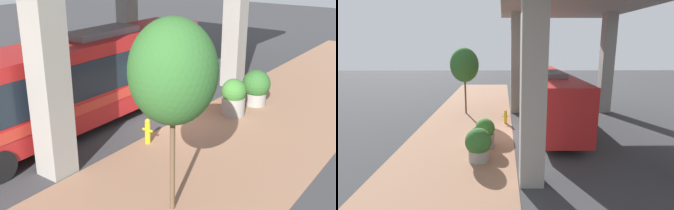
% 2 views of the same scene
% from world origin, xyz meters
% --- Properties ---
extents(ground_plane, '(80.00, 80.00, 0.00)m').
position_xyz_m(ground_plane, '(0.00, 0.00, 0.00)').
color(ground_plane, '#38383A').
rests_on(ground_plane, ground).
extents(sidewalk_strip, '(6.00, 40.00, 0.02)m').
position_xyz_m(sidewalk_strip, '(-3.00, 0.00, 0.01)').
color(sidewalk_strip, '#936B51').
rests_on(sidewalk_strip, ground).
extents(bus, '(2.54, 12.30, 3.64)m').
position_xyz_m(bus, '(2.54, 2.62, 1.97)').
color(bus, '#B21E1E').
rests_on(bus, ground).
extents(fire_hydrant, '(0.41, 0.20, 0.95)m').
position_xyz_m(fire_hydrant, '(-0.42, 2.32, 0.48)').
color(fire_hydrant, gold).
rests_on(fire_hydrant, ground).
extents(planter_front, '(1.23, 1.23, 1.58)m').
position_xyz_m(planter_front, '(-1.71, -3.62, 0.82)').
color(planter_front, gray).
rests_on(planter_front, ground).
extents(planter_middle, '(1.01, 1.01, 1.56)m').
position_xyz_m(planter_middle, '(-1.51, -1.93, 0.78)').
color(planter_middle, gray).
rests_on(planter_middle, ground).
extents(street_tree_near, '(2.16, 2.16, 5.07)m').
position_xyz_m(street_tree_near, '(-3.48, 5.07, 3.76)').
color(street_tree_near, brown).
rests_on(street_tree_near, ground).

